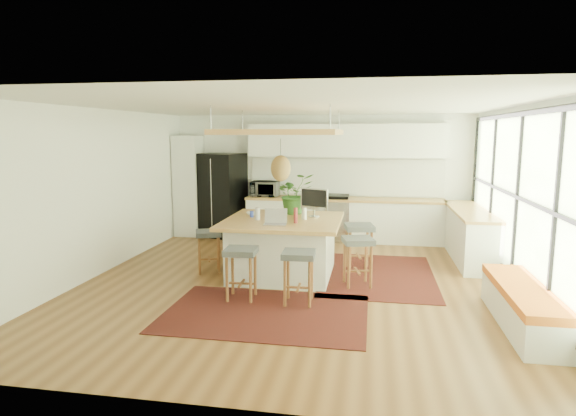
% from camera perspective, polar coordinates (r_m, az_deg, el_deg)
% --- Properties ---
extents(floor, '(7.00, 7.00, 0.00)m').
position_cam_1_polar(floor, '(7.58, 0.84, -8.86)').
color(floor, brown).
rests_on(floor, ground).
extents(ceiling, '(7.00, 7.00, 0.00)m').
position_cam_1_polar(ceiling, '(7.23, 0.89, 11.97)').
color(ceiling, white).
rests_on(ceiling, ground).
extents(wall_back, '(6.50, 0.00, 6.50)m').
position_cam_1_polar(wall_back, '(10.73, 3.84, 3.71)').
color(wall_back, white).
rests_on(wall_back, ground).
extents(wall_front, '(6.50, 0.00, 6.50)m').
position_cam_1_polar(wall_front, '(3.92, -7.29, -5.31)').
color(wall_front, white).
rests_on(wall_front, ground).
extents(wall_left, '(0.00, 7.00, 7.00)m').
position_cam_1_polar(wall_left, '(8.43, -21.52, 1.72)').
color(wall_left, white).
rests_on(wall_left, ground).
extents(wall_right, '(0.00, 7.00, 7.00)m').
position_cam_1_polar(wall_right, '(7.50, 26.22, 0.61)').
color(wall_right, white).
rests_on(wall_right, ground).
extents(window_wall, '(0.10, 6.20, 2.60)m').
position_cam_1_polar(window_wall, '(7.48, 26.02, 1.00)').
color(window_wall, black).
rests_on(window_wall, wall_right).
extents(pantry, '(0.55, 0.60, 2.25)m').
position_cam_1_polar(pantry, '(11.15, -11.62, 2.58)').
color(pantry, white).
rests_on(pantry, floor).
extents(back_counter_base, '(4.20, 0.60, 0.88)m').
position_cam_1_polar(back_counter_base, '(10.49, 6.58, -1.46)').
color(back_counter_base, white).
rests_on(back_counter_base, floor).
extents(back_counter_top, '(4.24, 0.64, 0.05)m').
position_cam_1_polar(back_counter_top, '(10.42, 6.63, 1.03)').
color(back_counter_top, '#B07D3E').
rests_on(back_counter_top, back_counter_base).
extents(backsplash, '(4.20, 0.02, 0.80)m').
position_cam_1_polar(backsplash, '(10.67, 6.77, 3.64)').
color(backsplash, white).
rests_on(backsplash, wall_back).
extents(upper_cabinets, '(4.20, 0.34, 0.70)m').
position_cam_1_polar(upper_cabinets, '(10.47, 6.80, 7.93)').
color(upper_cabinets, white).
rests_on(upper_cabinets, wall_back).
extents(range, '(0.76, 0.62, 1.00)m').
position_cam_1_polar(range, '(10.50, 5.23, -1.10)').
color(range, '#A5A5AA').
rests_on(range, floor).
extents(right_counter_base, '(0.60, 2.50, 0.88)m').
position_cam_1_polar(right_counter_base, '(9.49, 20.66, -3.07)').
color(right_counter_base, white).
rests_on(right_counter_base, floor).
extents(right_counter_top, '(0.64, 2.54, 0.05)m').
position_cam_1_polar(right_counter_top, '(9.41, 20.81, -0.33)').
color(right_counter_top, '#B07D3E').
rests_on(right_counter_top, right_counter_base).
extents(window_bench, '(0.52, 2.00, 0.50)m').
position_cam_1_polar(window_bench, '(6.53, 25.92, -10.42)').
color(window_bench, white).
rests_on(window_bench, floor).
extents(ceiling_panel, '(1.86, 1.86, 0.80)m').
position_cam_1_polar(ceiling_panel, '(7.67, -0.87, 6.94)').
color(ceiling_panel, '#B07D3E').
rests_on(ceiling_panel, ceiling).
extents(rug_near, '(2.60, 1.80, 0.01)m').
position_cam_1_polar(rug_near, '(6.38, -2.68, -12.29)').
color(rug_near, black).
rests_on(rug_near, floor).
extents(rug_right, '(1.80, 2.60, 0.01)m').
position_cam_1_polar(rug_right, '(8.11, 10.55, -7.78)').
color(rug_right, black).
rests_on(rug_right, floor).
extents(fridge, '(1.11, 0.98, 1.86)m').
position_cam_1_polar(fridge, '(10.90, -7.82, 1.48)').
color(fridge, black).
rests_on(fridge, floor).
extents(island, '(1.85, 1.85, 0.93)m').
position_cam_1_polar(island, '(7.89, -0.58, -4.64)').
color(island, '#B07D3E').
rests_on(island, floor).
extents(stool_near_left, '(0.45, 0.45, 0.73)m').
position_cam_1_polar(stool_near_left, '(6.82, -5.54, -7.82)').
color(stool_near_left, '#414548').
rests_on(stool_near_left, floor).
extents(stool_near_right, '(0.45, 0.45, 0.73)m').
position_cam_1_polar(stool_near_right, '(6.61, 1.26, -8.32)').
color(stool_near_right, '#414548').
rests_on(stool_near_right, floor).
extents(stool_right_front, '(0.54, 0.54, 0.75)m').
position_cam_1_polar(stool_right_front, '(7.43, 8.21, -6.46)').
color(stool_right_front, '#414548').
rests_on(stool_right_front, floor).
extents(stool_right_back, '(0.55, 0.55, 0.78)m').
position_cam_1_polar(stool_right_back, '(8.29, 8.36, -4.86)').
color(stool_right_back, '#414548').
rests_on(stool_right_back, floor).
extents(stool_left_side, '(0.53, 0.53, 0.70)m').
position_cam_1_polar(stool_left_side, '(8.19, -9.33, -5.04)').
color(stool_left_side, '#414548').
rests_on(stool_left_side, floor).
extents(laptop, '(0.37, 0.39, 0.26)m').
position_cam_1_polar(laptop, '(7.28, -1.54, -1.08)').
color(laptop, '#A5A5AA').
rests_on(laptop, island).
extents(monitor, '(0.55, 0.38, 0.48)m').
position_cam_1_polar(monitor, '(7.97, 3.11, 0.78)').
color(monitor, '#A5A5AA').
rests_on(monitor, island).
extents(microwave, '(0.61, 0.35, 0.41)m').
position_cam_1_polar(microwave, '(10.63, -2.74, 2.47)').
color(microwave, '#A5A5AA').
rests_on(microwave, back_counter_top).
extents(island_plant, '(0.92, 0.93, 0.54)m').
position_cam_1_polar(island_plant, '(8.29, 0.76, 1.19)').
color(island_plant, '#1E4C19').
rests_on(island_plant, island).
extents(island_bowl, '(0.24, 0.24, 0.05)m').
position_cam_1_polar(island_bowl, '(8.20, -4.24, -0.66)').
color(island_bowl, white).
rests_on(island_bowl, island).
extents(island_bottle_0, '(0.07, 0.07, 0.19)m').
position_cam_1_polar(island_bottle_0, '(7.99, -4.33, -0.40)').
color(island_bottle_0, blue).
rests_on(island_bottle_0, island).
extents(island_bottle_1, '(0.07, 0.07, 0.19)m').
position_cam_1_polar(island_bottle_1, '(7.72, -3.71, -0.72)').
color(island_bottle_1, white).
rests_on(island_bottle_1, island).
extents(island_bottle_2, '(0.07, 0.07, 0.19)m').
position_cam_1_polar(island_bottle_2, '(7.45, 0.88, -1.06)').
color(island_bottle_2, maroon).
rests_on(island_bottle_2, island).
extents(island_bottle_3, '(0.07, 0.07, 0.19)m').
position_cam_1_polar(island_bottle_3, '(7.77, 2.02, -0.64)').
color(island_bottle_3, white).
rests_on(island_bottle_3, island).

